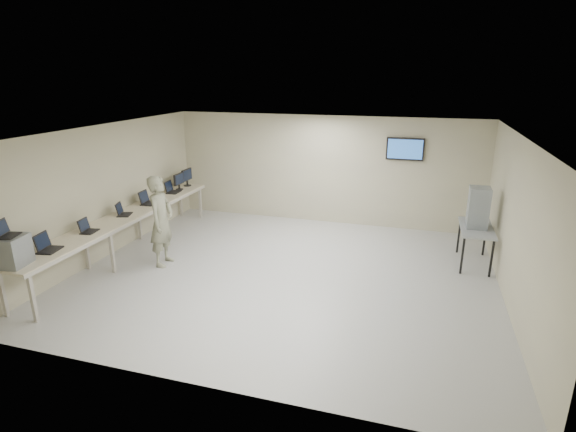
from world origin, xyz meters
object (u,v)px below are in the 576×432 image
(equipment_box, at_px, (12,251))
(side_table, at_px, (476,231))
(soldier, at_px, (161,221))
(workbench, at_px, (125,219))

(equipment_box, height_order, side_table, equipment_box)
(equipment_box, bearing_deg, soldier, 56.83)
(workbench, bearing_deg, equipment_box, -91.31)
(workbench, relative_size, equipment_box, 12.38)
(workbench, distance_m, soldier, 1.06)
(workbench, xyz_separation_m, soldier, (1.03, -0.22, 0.11))
(workbench, bearing_deg, soldier, -12.35)
(equipment_box, xyz_separation_m, side_table, (7.25, 4.35, -0.41))
(workbench, xyz_separation_m, equipment_box, (-0.06, -2.75, 0.32))
(workbench, relative_size, side_table, 4.44)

